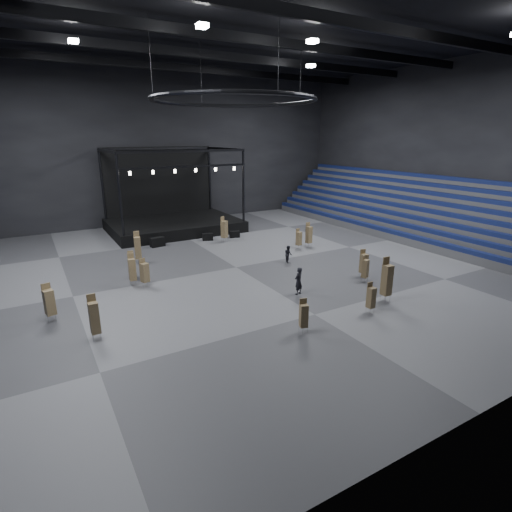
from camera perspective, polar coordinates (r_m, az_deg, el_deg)
floor at (r=33.18m, az=-2.86°, el=-1.63°), size 50.00×50.00×0.00m
ceiling at (r=32.34m, az=-3.39°, el=30.22°), size 50.00×42.00×0.20m
wall_back at (r=51.10m, az=-14.23°, el=14.68°), size 50.00×0.20×18.00m
wall_right at (r=48.29m, az=25.21°, el=13.53°), size 0.20×42.00×18.00m
bleachers_right at (r=47.42m, az=22.67°, el=4.89°), size 7.20×40.00×6.40m
stage at (r=47.40m, az=-11.95°, el=5.48°), size 14.00×10.00×9.20m
truss_ring at (r=31.56m, az=-3.23°, el=21.36°), size 12.30×12.30×5.15m
roof_girders at (r=32.16m, az=-3.37°, el=28.83°), size 49.00×30.35×0.70m
floodlights at (r=28.61m, az=0.79°, el=29.14°), size 28.60×16.60×0.25m
flight_case_left at (r=40.43m, az=-13.90°, el=1.96°), size 1.45×0.85×0.92m
flight_case_mid at (r=41.91m, az=-6.92°, el=2.73°), size 1.21×0.87×0.73m
flight_case_right at (r=42.86m, az=-3.07°, el=3.12°), size 1.11×0.69×0.69m
chair_stack_0 at (r=35.29m, az=-16.55°, el=1.21°), size 0.57×0.57×2.78m
chair_stack_1 at (r=29.64m, az=-15.65°, el=-2.23°), size 0.64×0.64×2.13m
chair_stack_2 at (r=22.34m, az=6.82°, el=-8.38°), size 0.54×0.54×1.98m
chair_stack_3 at (r=22.98m, az=-22.12°, el=-8.08°), size 0.50×0.50×2.58m
chair_stack_4 at (r=26.30m, az=-27.45°, el=-5.81°), size 0.64×0.64×2.33m
chair_stack_5 at (r=30.23m, az=-17.28°, el=-1.78°), size 0.51×0.51×2.41m
chair_stack_6 at (r=38.56m, az=6.13°, el=2.56°), size 0.51×0.51×1.97m
chair_stack_7 at (r=31.54m, az=15.13°, el=-0.97°), size 0.54×0.54×2.23m
chair_stack_8 at (r=40.93m, az=-4.57°, el=3.90°), size 0.71×0.71×2.62m
chair_stack_9 at (r=25.51m, az=16.11°, el=-5.66°), size 0.44×0.44×1.97m
chair_stack_10 at (r=27.39m, az=18.19°, el=-3.17°), size 0.58×0.58×3.01m
chair_stack_11 at (r=31.99m, az=-17.39°, el=-1.04°), size 0.57×0.57×2.09m
chair_stack_12 at (r=39.24m, az=7.56°, el=3.09°), size 0.51×0.51×2.43m
chair_stack_13 at (r=30.69m, az=15.32°, el=-1.69°), size 0.54×0.54×2.05m
man_center at (r=27.51m, az=6.09°, el=-3.56°), size 0.82×0.68×1.93m
crew_member at (r=34.32m, az=4.64°, el=0.28°), size 0.70×0.83×1.50m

